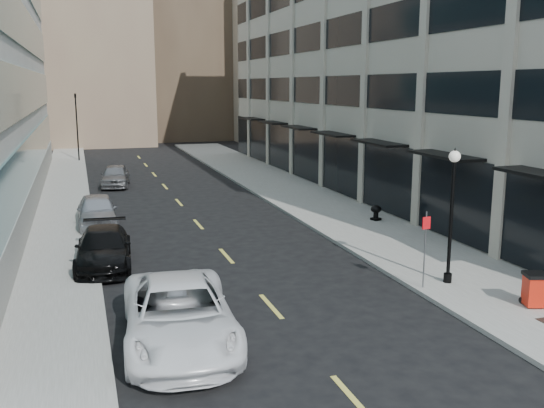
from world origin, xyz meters
TOP-DOWN VIEW (x-y plane):
  - sidewalk_right at (7.50, 20.00)m, footprint 5.00×80.00m
  - sidewalk_left at (-6.50, 20.00)m, footprint 3.00×80.00m
  - building_right at (16.94, 26.99)m, footprint 15.30×46.50m
  - skyline_tan_near at (-4.00, 68.00)m, footprint 14.00×18.00m
  - skyline_brown at (8.00, 72.00)m, footprint 12.00×16.00m
  - skyline_tan_far at (-14.00, 78.00)m, footprint 12.00×14.00m
  - skyline_stone at (18.00, 66.00)m, footprint 10.00×14.00m
  - road_centerline at (0.00, 17.00)m, footprint 0.15×68.20m
  - traffic_signal at (-5.50, 48.00)m, footprint 0.66×0.66m
  - car_white_van at (-3.20, 6.00)m, footprint 3.32×6.38m
  - car_black_pickup at (-4.80, 14.00)m, footprint 2.40×5.15m
  - car_silver_sedan at (-4.80, 21.00)m, footprint 1.88×4.65m
  - car_grey_sedan at (-3.20, 33.02)m, footprint 2.35×4.61m
  - trash_bin at (7.59, 5.16)m, footprint 0.82×0.82m
  - lamppost at (6.40, 7.97)m, footprint 0.39×0.39m
  - sign_post at (5.30, 7.75)m, footprint 0.31×0.07m
  - urn_planter at (8.60, 17.56)m, footprint 0.54×0.54m

SIDE VIEW (x-z plane):
  - road_centerline at x=0.00m, z-range 0.00..0.01m
  - sidewalk_right at x=7.50m, z-range 0.00..0.15m
  - sidewalk_left at x=-6.50m, z-range 0.00..0.15m
  - urn_planter at x=8.60m, z-range 0.23..0.98m
  - trash_bin at x=7.59m, z-range 0.19..1.25m
  - car_black_pickup at x=-4.80m, z-range 0.00..1.46m
  - car_grey_sedan at x=-3.20m, z-range 0.00..1.51m
  - car_silver_sedan at x=-4.80m, z-range 0.00..1.58m
  - car_white_van at x=-3.20m, z-range 0.00..1.72m
  - sign_post at x=5.30m, z-range 0.51..3.12m
  - lamppost at x=6.40m, z-range 0.56..5.23m
  - traffic_signal at x=-5.50m, z-range 2.23..9.21m
  - building_right at x=16.94m, z-range -0.13..18.12m
  - skyline_stone at x=18.00m, z-range 0.00..20.00m
  - skyline_tan_far at x=-14.00m, z-range 0.00..22.00m
  - skyline_tan_near at x=-4.00m, z-range 0.00..28.00m
  - skyline_brown at x=8.00m, z-range 0.00..34.00m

